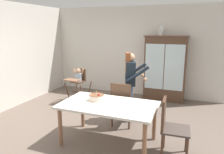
{
  "coord_description": "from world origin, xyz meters",
  "views": [
    {
      "loc": [
        1.79,
        -3.77,
        2.05
      ],
      "look_at": [
        0.04,
        0.7,
        0.95
      ],
      "focal_mm": 34.31,
      "sensor_mm": 36.0,
      "label": 1
    }
  ],
  "objects_px": {
    "adult_person": "(130,78)",
    "dining_table": "(108,108)",
    "china_cabinet": "(165,68)",
    "high_chair_with_toddler": "(78,79)",
    "ceramic_vase": "(160,31)",
    "dining_chair_far_side": "(122,101)",
    "dining_chair_right_end": "(169,123)",
    "birthday_cake": "(96,97)"
  },
  "relations": [
    {
      "from": "dining_chair_right_end",
      "to": "ceramic_vase",
      "type": "bearing_deg",
      "value": 9.54
    },
    {
      "from": "china_cabinet",
      "to": "ceramic_vase",
      "type": "xyz_separation_m",
      "value": [
        -0.18,
        0.0,
        1.04
      ]
    },
    {
      "from": "birthday_cake",
      "to": "dining_chair_right_end",
      "type": "height_order",
      "value": "dining_chair_right_end"
    },
    {
      "from": "china_cabinet",
      "to": "dining_chair_right_end",
      "type": "distance_m",
      "value": 2.9
    },
    {
      "from": "dining_table",
      "to": "birthday_cake",
      "type": "relative_size",
      "value": 6.06
    },
    {
      "from": "dining_table",
      "to": "dining_chair_far_side",
      "type": "relative_size",
      "value": 1.77
    },
    {
      "from": "dining_chair_far_side",
      "to": "dining_chair_right_end",
      "type": "bearing_deg",
      "value": 141.81
    },
    {
      "from": "adult_person",
      "to": "birthday_cake",
      "type": "bearing_deg",
      "value": 139.78
    },
    {
      "from": "china_cabinet",
      "to": "dining_table",
      "type": "height_order",
      "value": "china_cabinet"
    },
    {
      "from": "adult_person",
      "to": "dining_table",
      "type": "relative_size",
      "value": 0.9
    },
    {
      "from": "dining_chair_right_end",
      "to": "china_cabinet",
      "type": "bearing_deg",
      "value": 6.09
    },
    {
      "from": "ceramic_vase",
      "to": "adult_person",
      "type": "bearing_deg",
      "value": -101.36
    },
    {
      "from": "ceramic_vase",
      "to": "dining_table",
      "type": "distance_m",
      "value": 3.15
    },
    {
      "from": "high_chair_with_toddler",
      "to": "birthday_cake",
      "type": "bearing_deg",
      "value": -45.03
    },
    {
      "from": "china_cabinet",
      "to": "ceramic_vase",
      "type": "distance_m",
      "value": 1.05
    },
    {
      "from": "high_chair_with_toddler",
      "to": "china_cabinet",
      "type": "bearing_deg",
      "value": 30.18
    },
    {
      "from": "dining_chair_right_end",
      "to": "high_chair_with_toddler",
      "type": "bearing_deg",
      "value": 52.82
    },
    {
      "from": "high_chair_with_toddler",
      "to": "dining_chair_far_side",
      "type": "relative_size",
      "value": 0.99
    },
    {
      "from": "high_chair_with_toddler",
      "to": "birthday_cake",
      "type": "relative_size",
      "value": 3.39
    },
    {
      "from": "adult_person",
      "to": "dining_chair_right_end",
      "type": "relative_size",
      "value": 1.59
    },
    {
      "from": "ceramic_vase",
      "to": "china_cabinet",
      "type": "bearing_deg",
      "value": -1.2
    },
    {
      "from": "ceramic_vase",
      "to": "dining_chair_far_side",
      "type": "relative_size",
      "value": 0.28
    },
    {
      "from": "high_chair_with_toddler",
      "to": "birthday_cake",
      "type": "xyz_separation_m",
      "value": [
        1.38,
        -1.7,
        0.14
      ]
    },
    {
      "from": "ceramic_vase",
      "to": "dining_table",
      "type": "bearing_deg",
      "value": -98.19
    },
    {
      "from": "adult_person",
      "to": "dining_table",
      "type": "bearing_deg",
      "value": 155.25
    },
    {
      "from": "china_cabinet",
      "to": "dining_chair_far_side",
      "type": "xyz_separation_m",
      "value": [
        -0.58,
        -2.12,
        -0.37
      ]
    },
    {
      "from": "ceramic_vase",
      "to": "dining_chair_right_end",
      "type": "xyz_separation_m",
      "value": [
        0.66,
        -2.84,
        -1.41
      ]
    },
    {
      "from": "dining_chair_far_side",
      "to": "dining_chair_right_end",
      "type": "xyz_separation_m",
      "value": [
        1.05,
        -0.72,
        0.0
      ]
    },
    {
      "from": "high_chair_with_toddler",
      "to": "birthday_cake",
      "type": "distance_m",
      "value": 2.2
    },
    {
      "from": "dining_table",
      "to": "ceramic_vase",
      "type": "bearing_deg",
      "value": 81.81
    },
    {
      "from": "high_chair_with_toddler",
      "to": "dining_table",
      "type": "relative_size",
      "value": 0.56
    },
    {
      "from": "high_chair_with_toddler",
      "to": "dining_chair_far_side",
      "type": "bearing_deg",
      "value": -27.47
    },
    {
      "from": "ceramic_vase",
      "to": "dining_chair_far_side",
      "type": "bearing_deg",
      "value": -100.6
    },
    {
      "from": "ceramic_vase",
      "to": "adult_person",
      "type": "relative_size",
      "value": 0.18
    },
    {
      "from": "china_cabinet",
      "to": "dining_table",
      "type": "xyz_separation_m",
      "value": [
        -0.59,
        -2.83,
        -0.27
      ]
    },
    {
      "from": "ceramic_vase",
      "to": "dining_chair_far_side",
      "type": "height_order",
      "value": "ceramic_vase"
    },
    {
      "from": "ceramic_vase",
      "to": "adult_person",
      "type": "distance_m",
      "value": 2.0
    },
    {
      "from": "birthday_cake",
      "to": "dining_chair_right_end",
      "type": "bearing_deg",
      "value": -5.05
    },
    {
      "from": "birthday_cake",
      "to": "dining_chair_right_end",
      "type": "xyz_separation_m",
      "value": [
        1.35,
        -0.12,
        -0.24
      ]
    },
    {
      "from": "high_chair_with_toddler",
      "to": "dining_chair_right_end",
      "type": "relative_size",
      "value": 0.99
    },
    {
      "from": "dining_table",
      "to": "birthday_cake",
      "type": "xyz_separation_m",
      "value": [
        -0.28,
        0.11,
        0.14
      ]
    },
    {
      "from": "china_cabinet",
      "to": "high_chair_with_toddler",
      "type": "relative_size",
      "value": 1.95
    }
  ]
}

